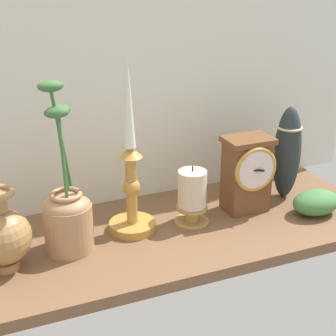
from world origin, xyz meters
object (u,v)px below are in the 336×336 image
(mantel_clock, at_px, (247,173))
(pillar_candle_front, at_px, (192,196))
(candlestick_tall_left, at_px, (131,184))
(brass_vase_jar, at_px, (68,214))
(brass_vase_bulbous, at_px, (3,235))
(tall_ceramic_vase, at_px, (287,152))

(mantel_clock, height_order, pillar_candle_front, mantel_clock)
(mantel_clock, relative_size, candlestick_tall_left, 0.48)
(candlestick_tall_left, height_order, pillar_candle_front, candlestick_tall_left)
(brass_vase_jar, relative_size, pillar_candle_front, 2.62)
(brass_vase_bulbous, relative_size, tall_ceramic_vase, 0.72)
(brass_vase_bulbous, bearing_deg, brass_vase_jar, 8.71)
(brass_vase_jar, bearing_deg, pillar_candle_front, 2.95)
(brass_vase_bulbous, bearing_deg, mantel_clock, 4.33)
(mantel_clock, relative_size, tall_ceramic_vase, 0.77)
(mantel_clock, bearing_deg, tall_ceramic_vase, 11.78)
(candlestick_tall_left, distance_m, brass_vase_bulbous, 0.27)
(pillar_candle_front, xyz_separation_m, tall_ceramic_vase, (0.26, 0.03, 0.05))
(mantel_clock, relative_size, pillar_candle_front, 1.31)
(brass_vase_jar, bearing_deg, tall_ceramic_vase, 5.04)
(brass_vase_bulbous, height_order, tall_ceramic_vase, tall_ceramic_vase)
(mantel_clock, distance_m, tall_ceramic_vase, 0.13)
(mantel_clock, height_order, brass_vase_bulbous, mantel_clock)
(mantel_clock, xyz_separation_m, brass_vase_bulbous, (-0.53, -0.04, -0.02))
(mantel_clock, xyz_separation_m, candlestick_tall_left, (-0.27, 0.01, 0.02))
(mantel_clock, height_order, brass_vase_jar, brass_vase_jar)
(brass_vase_bulbous, relative_size, pillar_candle_front, 1.22)
(candlestick_tall_left, bearing_deg, brass_vase_bulbous, -169.22)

